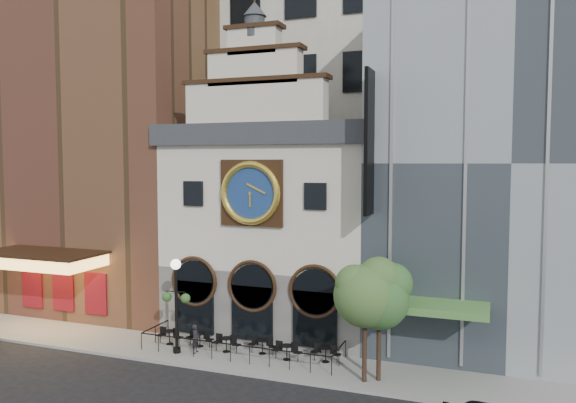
# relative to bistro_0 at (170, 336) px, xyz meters

# --- Properties ---
(ground) EXTENTS (120.00, 120.00, 0.00)m
(ground) POSITION_rel_bistro_0_xyz_m (4.36, -2.48, -0.61)
(ground) COLOR black
(ground) RESTS_ON ground
(sidewalk) EXTENTS (44.00, 5.00, 0.15)m
(sidewalk) POSITION_rel_bistro_0_xyz_m (4.36, 0.02, -0.54)
(sidewalk) COLOR gray
(sidewalk) RESTS_ON ground
(clock_building) EXTENTS (12.60, 8.78, 18.65)m
(clock_building) POSITION_rel_bistro_0_xyz_m (4.36, 5.35, 6.07)
(clock_building) COLOR #605E5B
(clock_building) RESTS_ON ground
(theater_building) EXTENTS (14.00, 15.60, 25.00)m
(theater_building) POSITION_rel_bistro_0_xyz_m (-8.64, 7.48, 11.99)
(theater_building) COLOR brown
(theater_building) RESTS_ON ground
(retail_building) EXTENTS (14.00, 14.40, 20.00)m
(retail_building) POSITION_rel_bistro_0_xyz_m (17.36, 7.51, 9.53)
(retail_building) COLOR gray
(retail_building) RESTS_ON ground
(office_tower) EXTENTS (20.00, 16.00, 40.00)m
(office_tower) POSITION_rel_bistro_0_xyz_m (4.36, 17.52, 19.39)
(office_tower) COLOR silver
(office_tower) RESTS_ON ground
(cafe_railing) EXTENTS (10.60, 2.60, 0.90)m
(cafe_railing) POSITION_rel_bistro_0_xyz_m (4.36, 0.02, -0.01)
(cafe_railing) COLOR black
(cafe_railing) RESTS_ON sidewalk
(bistro_0) EXTENTS (1.58, 0.68, 0.90)m
(bistro_0) POSITION_rel_bistro_0_xyz_m (0.00, 0.00, 0.00)
(bistro_0) COLOR black
(bistro_0) RESTS_ON sidewalk
(bistro_1) EXTENTS (1.58, 0.68, 0.90)m
(bistro_1) POSITION_rel_bistro_0_xyz_m (1.76, 0.24, 0.00)
(bistro_1) COLOR black
(bistro_1) RESTS_ON sidewalk
(bistro_2) EXTENTS (1.58, 0.68, 0.90)m
(bistro_2) POSITION_rel_bistro_0_xyz_m (3.51, -0.03, 0.00)
(bistro_2) COLOR black
(bistro_2) RESTS_ON sidewalk
(bistro_3) EXTENTS (1.58, 0.68, 0.90)m
(bistro_3) POSITION_rel_bistro_0_xyz_m (5.42, 0.35, 0.00)
(bistro_3) COLOR black
(bistro_3) RESTS_ON sidewalk
(bistro_4) EXTENTS (1.58, 0.68, 0.90)m
(bistro_4) POSITION_rel_bistro_0_xyz_m (6.94, -0.04, 0.00)
(bistro_4) COLOR black
(bistro_4) RESTS_ON sidewalk
(bistro_5) EXTENTS (1.58, 0.68, 0.90)m
(bistro_5) POSITION_rel_bistro_0_xyz_m (8.88, 0.35, 0.00)
(bistro_5) COLOR black
(bistro_5) RESTS_ON sidewalk
(pedestrian) EXTENTS (0.37, 0.55, 1.51)m
(pedestrian) POSITION_rel_bistro_0_xyz_m (2.05, -0.71, 0.29)
(pedestrian) COLOR black
(pedestrian) RESTS_ON sidewalk
(lamppost) EXTENTS (1.60, 0.58, 5.00)m
(lamppost) POSITION_rel_bistro_0_xyz_m (1.10, -1.05, 2.63)
(lamppost) COLOR black
(lamppost) RESTS_ON sidewalk
(tree_left) EXTENTS (2.84, 2.73, 5.46)m
(tree_left) POSITION_rel_bistro_0_xyz_m (11.89, -1.03, 3.54)
(tree_left) COLOR #382619
(tree_left) RESTS_ON sidewalk
(tree_right) EXTENTS (2.99, 2.88, 5.76)m
(tree_right) POSITION_rel_bistro_0_xyz_m (11.31, -1.39, 3.76)
(tree_right) COLOR #382619
(tree_right) RESTS_ON sidewalk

